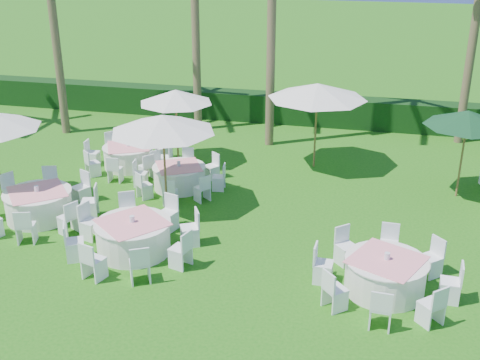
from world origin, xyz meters
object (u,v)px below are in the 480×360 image
object	(u,v)px
umbrella_b	(163,123)
umbrella_d	(317,91)
umbrella_green	(468,118)
banquet_table_c	(385,274)
banquet_table_e	(179,176)
banquet_table_a	(39,204)
umbrella_c	(176,96)
banquet_table_d	(129,156)
banquet_table_b	(133,236)

from	to	relation	value
umbrella_b	umbrella_d	world-z (taller)	umbrella_d
umbrella_d	umbrella_green	size ratio (longest dim) A/B	1.22
banquet_table_c	umbrella_green	xyz separation A→B (m)	(2.11, 5.96, 2.08)
banquet_table_e	umbrella_b	size ratio (longest dim) A/B	0.97
banquet_table_a	umbrella_c	size ratio (longest dim) A/B	1.24
banquet_table_a	banquet_table_d	size ratio (longest dim) A/B	1.07
banquet_table_d	umbrella_green	world-z (taller)	umbrella_green
banquet_table_a	banquet_table_b	world-z (taller)	banquet_table_b
banquet_table_b	banquet_table_d	bearing A→B (deg)	114.20
banquet_table_a	banquet_table_d	world-z (taller)	banquet_table_a
banquet_table_e	umbrella_c	distance (m)	3.01
umbrella_d	banquet_table_e	bearing A→B (deg)	-144.17
banquet_table_d	umbrella_green	size ratio (longest dim) A/B	1.12
banquet_table_a	umbrella_b	world-z (taller)	umbrella_b
banquet_table_b	umbrella_b	xyz separation A→B (m)	(-0.10, 2.74, 2.16)
banquet_table_a	banquet_table_c	size ratio (longest dim) A/B	1.00
banquet_table_c	umbrella_green	distance (m)	6.66
umbrella_d	umbrella_green	distance (m)	4.87
umbrella_b	umbrella_green	xyz separation A→B (m)	(8.51, 2.84, -0.09)
banquet_table_a	umbrella_d	xyz separation A→B (m)	(7.18, 5.89, 2.26)
banquet_table_a	umbrella_d	distance (m)	9.55
umbrella_green	umbrella_b	bearing A→B (deg)	-161.52
banquet_table_a	banquet_table_c	xyz separation A→B (m)	(9.69, -1.57, -0.01)
banquet_table_a	umbrella_green	bearing A→B (deg)	20.41
banquet_table_e	umbrella_b	xyz separation A→B (m)	(0.09, -1.47, 2.22)
banquet_table_c	umbrella_green	size ratio (longest dim) A/B	1.19
banquet_table_c	banquet_table_e	xyz separation A→B (m)	(-6.49, 4.58, -0.04)
banquet_table_b	umbrella_c	bearing A→B (deg)	98.54
banquet_table_e	banquet_table_a	bearing A→B (deg)	-136.69
banquet_table_c	umbrella_b	world-z (taller)	umbrella_b
umbrella_b	umbrella_c	bearing A→B (deg)	103.35
banquet_table_b	banquet_table_e	xyz separation A→B (m)	(-0.20, 4.21, -0.06)
umbrella_c	umbrella_b	bearing A→B (deg)	-76.65
banquet_table_e	umbrella_b	world-z (taller)	umbrella_b
umbrella_green	banquet_table_b	bearing A→B (deg)	-146.39
banquet_table_c	banquet_table_b	bearing A→B (deg)	176.64
banquet_table_b	umbrella_c	xyz separation A→B (m)	(-0.94, 6.29, 1.98)
umbrella_c	banquet_table_d	bearing A→B (deg)	-153.83
banquet_table_b	banquet_table_c	size ratio (longest dim) A/B	1.02
umbrella_c	umbrella_d	world-z (taller)	umbrella_d
banquet_table_c	banquet_table_d	xyz separation A→B (m)	(-8.78, 5.90, -0.03)
banquet_table_c	umbrella_d	bearing A→B (deg)	108.65
banquet_table_a	banquet_table_e	world-z (taller)	banquet_table_a
banquet_table_a	banquet_table_d	distance (m)	4.43
banquet_table_c	umbrella_c	bearing A→B (deg)	137.38
banquet_table_d	umbrella_c	size ratio (longest dim) A/B	1.16
banquet_table_c	umbrella_b	distance (m)	7.44
banquet_table_b	banquet_table_e	distance (m)	4.22
banquet_table_b	banquet_table_d	world-z (taller)	banquet_table_b
banquet_table_c	umbrella_d	distance (m)	8.19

